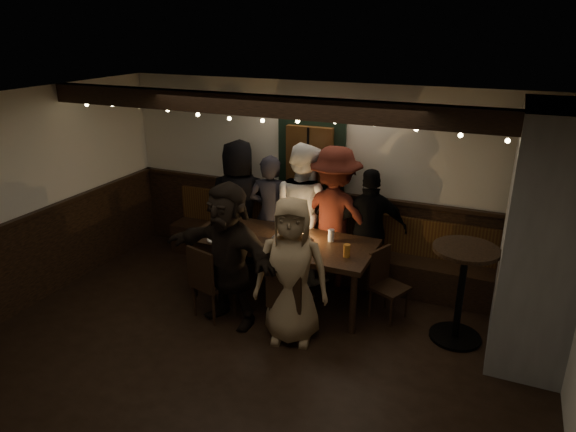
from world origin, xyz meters
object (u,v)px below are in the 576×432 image
at_px(person_c, 303,212).
at_px(person_b, 271,215).
at_px(high_top, 462,282).
at_px(person_d, 334,217).
at_px(person_e, 370,230).
at_px(dining_table, 281,244).
at_px(chair_end, 384,279).
at_px(chair_near_right, 287,297).
at_px(person_a, 239,205).
at_px(person_f, 229,254).
at_px(chair_near_left, 208,279).
at_px(person_g, 292,271).

bearing_deg(person_c, person_b, 23.11).
distance_m(high_top, person_c, 2.28).
xyz_separation_m(person_d, person_e, (0.47, 0.03, -0.12)).
distance_m(dining_table, chair_end, 1.31).
relative_size(chair_near_right, person_b, 0.54).
bearing_deg(high_top, chair_end, 169.11).
distance_m(person_a, person_b, 0.49).
bearing_deg(person_c, person_f, 95.96).
bearing_deg(chair_near_right, chair_end, 46.20).
distance_m(chair_near_right, person_a, 2.03).
relative_size(dining_table, chair_near_left, 2.49).
distance_m(chair_near_left, person_b, 1.48).
bearing_deg(chair_near_right, chair_near_left, 179.69).
height_order(person_a, person_g, person_a).
height_order(chair_near_right, person_d, person_d).
height_order(chair_near_right, person_a, person_a).
xyz_separation_m(person_b, person_c, (0.47, 0.03, 0.10)).
relative_size(chair_near_right, person_d, 0.48).
bearing_deg(person_g, dining_table, 106.93).
bearing_deg(person_a, person_b, 161.14).
xyz_separation_m(person_b, person_f, (0.13, -1.38, 0.01)).
relative_size(person_c, person_f, 1.10).
relative_size(person_a, person_f, 1.07).
xyz_separation_m(chair_near_left, chair_end, (1.87, 0.89, -0.04)).
height_order(chair_end, person_e, person_e).
xyz_separation_m(person_e, person_g, (-0.46, -1.48, 0.01)).
bearing_deg(high_top, chair_near_left, -165.22).
distance_m(chair_near_right, person_b, 1.73).
bearing_deg(chair_end, chair_near_right, -133.80).
height_order(person_e, person_g, person_g).
height_order(dining_table, person_e, person_e).
bearing_deg(dining_table, person_c, 89.82).
bearing_deg(chair_end, person_e, 120.70).
bearing_deg(person_a, chair_end, 147.28).
height_order(dining_table, high_top, high_top).
xyz_separation_m(person_a, person_b, (0.49, -0.00, -0.08)).
relative_size(high_top, person_f, 0.65).
xyz_separation_m(high_top, person_c, (-2.14, 0.75, 0.24)).
distance_m(person_c, person_f, 1.46).
bearing_deg(person_e, person_d, -18.01).
bearing_deg(person_c, person_d, -162.82).
relative_size(high_top, person_e, 0.68).
bearing_deg(person_g, person_e, 58.46).
bearing_deg(person_d, chair_near_left, 52.67).
relative_size(dining_table, person_g, 1.38).
relative_size(person_d, person_g, 1.13).
distance_m(person_c, person_d, 0.45).
height_order(chair_near_left, person_c, person_c).
height_order(chair_near_right, person_g, person_g).
distance_m(person_d, person_g, 1.46).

